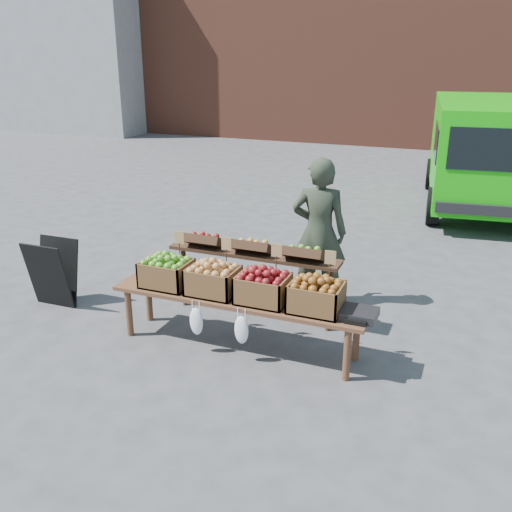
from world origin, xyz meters
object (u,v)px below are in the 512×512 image
at_px(vendor, 319,232).
at_px(crate_green_apples, 316,297).
at_px(display_bench, 238,322).
at_px(crate_russet_pears, 213,281).
at_px(weighing_scale, 359,314).
at_px(crate_golden_apples, 167,273).
at_px(delivery_van, 485,156).
at_px(back_table, 253,276).
at_px(chalkboard_sign, 53,273).
at_px(crate_red_apples, 263,289).

xyz_separation_m(vendor, crate_green_apples, (0.38, -1.40, -0.19)).
height_order(vendor, display_bench, vendor).
xyz_separation_m(crate_russet_pears, weighing_scale, (1.52, 0.00, -0.10)).
xyz_separation_m(display_bench, crate_golden_apples, (-0.82, 0.00, 0.42)).
relative_size(delivery_van, crate_green_apples, 9.16).
bearing_deg(back_table, crate_golden_apples, -134.35).
relative_size(chalkboard_sign, weighing_scale, 2.46).
xyz_separation_m(chalkboard_sign, display_bench, (2.49, -0.13, -0.13)).
xyz_separation_m(crate_golden_apples, crate_red_apples, (1.10, 0.00, 0.00)).
relative_size(back_table, display_bench, 0.78).
distance_m(back_table, display_bench, 0.77).
bearing_deg(crate_russet_pears, display_bench, 0.00).
height_order(crate_red_apples, crate_green_apples, same).
distance_m(delivery_van, crate_golden_apples, 7.51).
bearing_deg(crate_golden_apples, chalkboard_sign, 175.51).
relative_size(back_table, crate_green_apples, 4.20).
xyz_separation_m(delivery_van, vendor, (-1.72, -5.48, -0.12)).
distance_m(display_bench, weighing_scale, 1.29).
bearing_deg(back_table, crate_red_apples, -61.18).
xyz_separation_m(delivery_van, crate_red_apples, (-1.88, -6.89, -0.32)).
relative_size(chalkboard_sign, crate_red_apples, 1.67).
height_order(chalkboard_sign, crate_russet_pears, crate_russet_pears).
relative_size(display_bench, crate_russet_pears, 5.40).
relative_size(display_bench, crate_green_apples, 5.40).
bearing_deg(crate_red_apples, weighing_scale, 0.00).
bearing_deg(weighing_scale, delivery_van, 82.47).
bearing_deg(crate_red_apples, delivery_van, 74.69).
bearing_deg(back_table, crate_green_apples, -37.27).
relative_size(display_bench, weighing_scale, 7.94).
relative_size(delivery_van, display_bench, 1.70).
height_order(crate_russet_pears, crate_green_apples, same).
height_order(crate_golden_apples, weighing_scale, crate_golden_apples).
xyz_separation_m(crate_golden_apples, crate_green_apples, (1.65, 0.00, 0.00)).
xyz_separation_m(vendor, crate_golden_apples, (-1.27, -1.40, -0.19)).
distance_m(back_table, crate_green_apples, 1.20).
height_order(chalkboard_sign, crate_red_apples, crate_red_apples).
xyz_separation_m(vendor, crate_russet_pears, (-0.72, -1.40, -0.19)).
xyz_separation_m(delivery_van, back_table, (-2.28, -6.17, -0.51)).
distance_m(delivery_van, back_table, 6.59).
xyz_separation_m(back_table, crate_golden_apples, (-0.70, -0.72, 0.19)).
bearing_deg(crate_russet_pears, crate_green_apples, 0.00).
distance_m(crate_golden_apples, crate_red_apples, 1.10).
height_order(display_bench, crate_green_apples, crate_green_apples).
bearing_deg(crate_russet_pears, back_table, 77.94).
bearing_deg(chalkboard_sign, weighing_scale, -2.86).
bearing_deg(crate_golden_apples, delivery_van, 66.57).
bearing_deg(crate_green_apples, delivery_van, 79.03).
bearing_deg(weighing_scale, crate_golden_apples, 180.00).
bearing_deg(chalkboard_sign, crate_green_apples, -3.12).
distance_m(display_bench, crate_golden_apples, 0.93).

